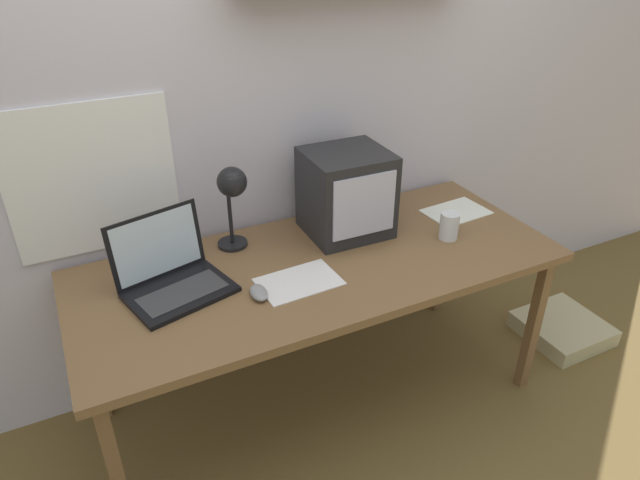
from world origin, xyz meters
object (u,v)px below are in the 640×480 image
Objects in this scene: computer_mouse at (259,293)px; corner_desk at (320,274)px; loose_paper_near_laptop at (456,212)px; open_notebook at (299,282)px; floor_cushion at (562,328)px; crt_monitor at (346,193)px; laptop at (170,272)px; desk_lamp at (232,191)px; juice_glass at (449,227)px.

corner_desk is at bearing 19.96° from computer_mouse.
open_notebook is (-0.88, -0.20, 0.00)m from loose_paper_near_laptop.
floor_cushion is (0.58, -0.27, -0.69)m from loose_paper_near_laptop.
crt_monitor reaches higher than laptop.
corner_desk is at bearing -23.44° from laptop.
desk_lamp is 1.26× the size of loose_paper_near_laptop.
crt_monitor is 0.60m from computer_mouse.
juice_glass reaches higher than floor_cushion.
corner_desk is 0.58m from juice_glass.
open_notebook is at bearing -178.16° from juice_glass.
loose_paper_near_laptop is 0.75× the size of floor_cushion.
corner_desk is 1.48m from floor_cushion.
floor_cushion is at bearing -6.84° from corner_desk.
computer_mouse is 1.77m from floor_cushion.
crt_monitor is at bearing -3.25° from desk_lamp.
loose_paper_near_laptop reaches higher than floor_cushion.
floor_cushion is at bearing -1.82° from computer_mouse.
floor_cushion is (1.88, -0.25, -0.75)m from laptop.
corner_desk is 0.58m from laptop.
laptop is 1.36× the size of open_notebook.
open_notebook reaches higher than corner_desk.
juice_glass is (0.56, -0.07, 0.11)m from corner_desk.
desk_lamp is 3.36× the size of computer_mouse.
desk_lamp is 0.41m from computer_mouse.
corner_desk is 0.36m from crt_monitor.
crt_monitor reaches higher than juice_glass.
computer_mouse is (-0.51, -0.29, -0.16)m from crt_monitor.
computer_mouse is (-0.03, -0.33, -0.25)m from desk_lamp.
open_notebook is (0.13, -0.31, -0.27)m from desk_lamp.
corner_desk is 5.13× the size of desk_lamp.
corner_desk is 4.56× the size of laptop.
laptop is 3.78× the size of computer_mouse.
crt_monitor is at bearing 38.16° from open_notebook.
desk_lamp is 0.43m from open_notebook.
desk_lamp is (0.29, 0.13, 0.20)m from laptop.
loose_paper_near_laptop is 0.94m from floor_cushion.
laptop is 3.57× the size of juice_glass.
floor_cushion is (1.62, -0.05, -0.70)m from computer_mouse.
desk_lamp is (-0.26, 0.22, 0.32)m from corner_desk.
desk_lamp is at bearing 176.50° from crt_monitor.
laptop is 2.04m from floor_cushion.
crt_monitor is 0.48m from desk_lamp.
laptop is at bearing -154.21° from desk_lamp.
desk_lamp is at bearing 140.36° from corner_desk.
open_notebook is 1.61m from floor_cushion.
laptop is at bearing -179.06° from loose_paper_near_laptop.
computer_mouse is at bearing -160.04° from corner_desk.
open_notebook is at bearing 177.25° from floor_cushion.
open_notebook is at bearing -167.36° from loose_paper_near_laptop.
open_notebook is (-0.34, -0.27, -0.18)m from crt_monitor.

